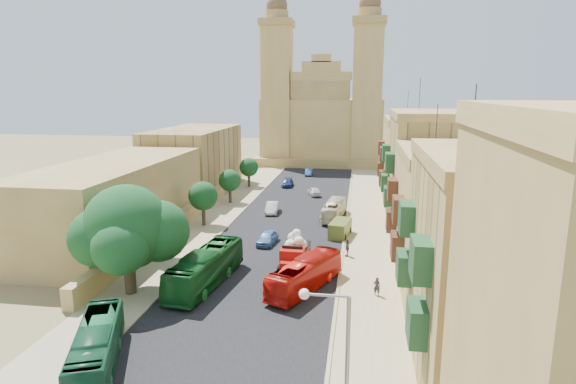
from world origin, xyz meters
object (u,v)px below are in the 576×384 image
(street_tree_b, at_px, (203,196))
(pedestrian_a, at_px, (377,286))
(red_truck, at_px, (295,252))
(olive_pickup, at_px, (340,229))
(church, at_px, (323,120))
(pedestrian_c, at_px, (347,248))
(street_tree_c, at_px, (230,181))
(bus_red_east, at_px, (305,274))
(car_blue_b, at_px, (309,172))
(car_blue_a, at_px, (268,238))
(street_tree_a, at_px, (163,223))
(bus_cream_east, at_px, (334,210))
(bus_green_south, at_px, (96,347))
(streetlamp, at_px, (336,359))
(car_white_b, at_px, (314,191))
(ficus_tree, at_px, (128,230))
(street_tree_d, at_px, (249,167))
(car_dkblue, at_px, (288,183))
(car_white_a, at_px, (272,208))
(bus_green_north, at_px, (206,268))
(car_cream, at_px, (331,214))

(street_tree_b, xyz_separation_m, pedestrian_a, (20.10, -17.56, -2.82))
(red_truck, xyz_separation_m, olive_pickup, (3.70, 10.39, -0.65))
(church, bearing_deg, pedestrian_c, -83.24)
(street_tree_c, height_order, bus_red_east, street_tree_c)
(street_tree_c, xyz_separation_m, red_truck, (12.80, -24.35, -1.76))
(car_blue_b, bearing_deg, car_blue_a, -93.05)
(street_tree_a, distance_m, car_blue_a, 11.21)
(bus_cream_east, relative_size, car_blue_b, 2.19)
(street_tree_b, relative_size, bus_green_south, 0.58)
(streetlamp, xyz_separation_m, bus_green_south, (-14.22, 5.71, -3.91))
(red_truck, xyz_separation_m, car_white_b, (-1.21, 31.01, -0.84))
(ficus_tree, xyz_separation_m, street_tree_c, (-0.58, 31.99, -2.00))
(street_tree_c, xyz_separation_m, car_blue_a, (9.00, -17.97, -2.57))
(street_tree_d, height_order, car_white_b, street_tree_d)
(car_dkblue, bearing_deg, street_tree_b, -106.49)
(olive_pickup, distance_m, bus_cream_east, 7.45)
(ficus_tree, relative_size, street_tree_c, 1.83)
(street_tree_c, bearing_deg, car_white_a, -34.83)
(streetlamp, bearing_deg, car_blue_b, 97.01)
(ficus_tree, bearing_deg, red_truck, 32.03)
(street_tree_d, xyz_separation_m, bus_red_east, (14.32, -41.19, -1.98))
(olive_pickup, bearing_deg, car_white_a, 136.17)
(church, height_order, bus_red_east, church)
(church, distance_m, street_tree_c, 44.22)
(street_tree_a, distance_m, street_tree_d, 36.00)
(ficus_tree, distance_m, bus_green_south, 11.41)
(pedestrian_c, bearing_deg, pedestrian_a, 6.40)
(street_tree_a, distance_m, car_blue_b, 49.32)
(bus_green_south, bearing_deg, olive_pickup, 43.76)
(bus_green_south, distance_m, bus_cream_east, 37.62)
(bus_green_south, xyz_separation_m, car_dkblue, (2.93, 55.39, -0.66))
(bus_green_south, bearing_deg, pedestrian_c, 35.50)
(bus_green_south, xyz_separation_m, pedestrian_a, (16.60, 12.73, -0.52))
(street_tree_b, distance_m, bus_cream_east, 16.50)
(red_truck, bearing_deg, car_white_b, 92.24)
(red_truck, relative_size, bus_green_north, 0.54)
(streetlamp, height_order, bus_cream_east, streetlamp)
(street_tree_d, height_order, car_cream, street_tree_d)
(pedestrian_a, xyz_separation_m, pedestrian_c, (-2.60, 8.91, 0.09))
(car_white_a, xyz_separation_m, car_cream, (7.88, -2.15, 0.01))
(ficus_tree, height_order, street_tree_c, ficus_tree)
(church, xyz_separation_m, pedestrian_a, (10.10, -72.17, -8.75))
(street_tree_b, bearing_deg, car_dkblue, 75.63)
(ficus_tree, height_order, car_blue_b, ficus_tree)
(car_white_a, relative_size, car_white_b, 1.12)
(bus_green_north, height_order, car_white_a, bus_green_north)
(car_blue_b, distance_m, pedestrian_a, 55.16)
(bus_red_east, relative_size, car_cream, 1.80)
(ficus_tree, distance_m, street_tree_a, 8.19)
(bus_green_south, height_order, car_blue_b, bus_green_south)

